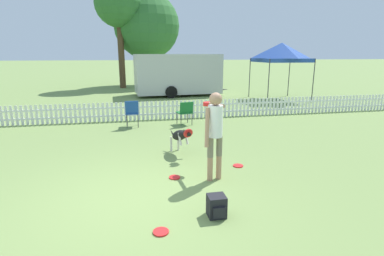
% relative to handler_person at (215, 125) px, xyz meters
% --- Properties ---
extents(ground_plane, '(240.00, 240.00, 0.00)m').
position_rel_handler_person_xyz_m(ground_plane, '(-1.62, -0.56, -1.10)').
color(ground_plane, olive).
extents(handler_person, '(0.46, 1.10, 1.74)m').
position_rel_handler_person_xyz_m(handler_person, '(0.00, 0.00, 0.00)').
color(handler_person, tan).
rests_on(handler_person, ground_plane).
extents(leaping_dog, '(0.47, 1.19, 0.77)m').
position_rel_handler_person_xyz_m(leaping_dog, '(-0.42, 1.58, -0.60)').
color(leaping_dog, black).
rests_on(leaping_dog, ground_plane).
extents(frisbee_near_handler, '(0.22, 0.22, 0.02)m').
position_rel_handler_person_xyz_m(frisbee_near_handler, '(-0.76, 0.19, -1.09)').
color(frisbee_near_handler, red).
rests_on(frisbee_near_handler, ground_plane).
extents(frisbee_near_dog, '(0.22, 0.22, 0.02)m').
position_rel_handler_person_xyz_m(frisbee_near_dog, '(0.72, 0.55, -1.09)').
color(frisbee_near_dog, red).
rests_on(frisbee_near_dog, ground_plane).
extents(frisbee_midfield, '(0.22, 0.22, 0.02)m').
position_rel_handler_person_xyz_m(frisbee_midfield, '(-1.23, -1.66, -1.09)').
color(frisbee_midfield, red).
rests_on(frisbee_midfield, ground_plane).
extents(backpack_on_grass, '(0.27, 0.30, 0.34)m').
position_rel_handler_person_xyz_m(backpack_on_grass, '(-0.34, -1.39, -0.93)').
color(backpack_on_grass, black).
rests_on(backpack_on_grass, ground_plane).
extents(picket_fence, '(24.34, 0.04, 0.70)m').
position_rel_handler_person_xyz_m(picket_fence, '(-1.62, 5.83, -0.75)').
color(picket_fence, white).
rests_on(picket_fence, ground_plane).
extents(folding_chair_center, '(0.45, 0.47, 0.92)m').
position_rel_handler_person_xyz_m(folding_chair_center, '(-1.55, 4.75, -0.54)').
color(folding_chair_center, '#333338').
rests_on(folding_chair_center, ground_plane).
extents(folding_chair_green_right, '(0.57, 0.59, 0.83)m').
position_rel_handler_person_xyz_m(folding_chair_green_right, '(0.28, 4.73, -0.60)').
color(folding_chair_green_right, '#333338').
rests_on(folding_chair_green_right, ground_plane).
extents(canopy_tent_main, '(2.50, 2.50, 3.01)m').
position_rel_handler_person_xyz_m(canopy_tent_main, '(6.38, 9.70, 1.41)').
color(canopy_tent_main, '#333338').
rests_on(canopy_tent_main, ground_plane).
extents(equipment_trailer, '(5.83, 2.61, 2.42)m').
position_rel_handler_person_xyz_m(equipment_trailer, '(1.22, 12.56, 0.18)').
color(equipment_trailer, '#B7B7B7').
rests_on(equipment_trailer, ground_plane).
extents(tree_left_grove, '(4.90, 4.90, 6.93)m').
position_rel_handler_person_xyz_m(tree_left_grove, '(-0.15, 18.52, 3.37)').
color(tree_left_grove, '#4C3823').
rests_on(tree_left_grove, ground_plane).
extents(tree_right_grove, '(3.32, 3.32, 7.53)m').
position_rel_handler_person_xyz_m(tree_right_grove, '(-2.11, 17.31, 4.68)').
color(tree_right_grove, '#4C3823').
rests_on(tree_right_grove, ground_plane).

